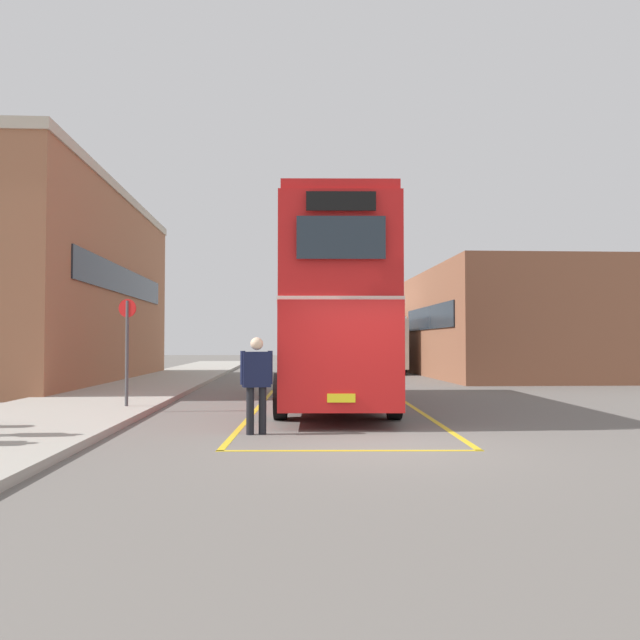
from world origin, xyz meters
TOP-DOWN VIEW (x-y plane):
  - ground_plane at (0.00, 14.40)m, footprint 135.60×135.60m
  - sidewalk_left at (-6.50, 16.80)m, footprint 4.00×57.60m
  - brick_building_left at (-10.72, 17.51)m, footprint 5.37×18.50m
  - depot_building_right at (9.88, 20.82)m, footprint 8.83×12.89m
  - double_decker_bus at (-0.11, 7.07)m, footprint 3.07×10.94m
  - single_deck_bus at (3.62, 26.84)m, footprint 2.81×8.63m
  - pedestrian_boarding at (-1.91, 1.49)m, footprint 0.58×0.30m
  - bus_stop_sign at (-5.17, 5.57)m, footprint 0.44×0.13m
  - bay_marking_yellow at (-0.15, 5.12)m, footprint 4.67×13.02m

SIDE VIEW (x-z plane):
  - ground_plane at x=0.00m, z-range 0.00..0.00m
  - bay_marking_yellow at x=-0.15m, z-range 0.00..0.01m
  - sidewalk_left at x=-6.50m, z-range 0.00..0.14m
  - pedestrian_boarding at x=-1.91m, z-range 0.14..1.89m
  - single_deck_bus at x=3.62m, z-range 0.13..3.15m
  - bus_stop_sign at x=-5.17m, z-range 0.41..2.97m
  - double_decker_bus at x=-0.11m, z-range 0.14..4.89m
  - depot_building_right at x=9.88m, z-range 0.00..5.20m
  - brick_building_left at x=-10.72m, z-range 0.01..8.04m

